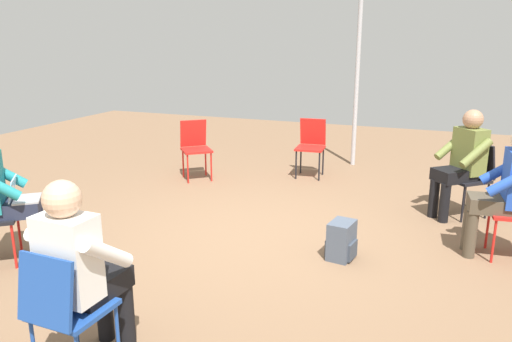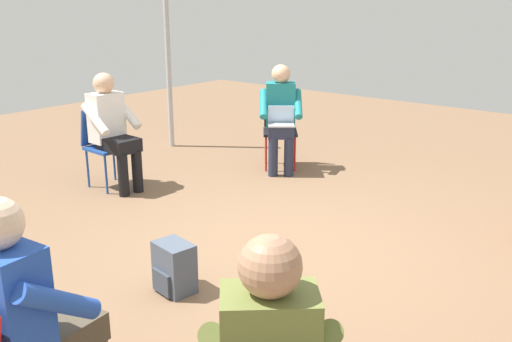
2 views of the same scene
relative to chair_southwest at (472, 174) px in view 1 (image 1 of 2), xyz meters
The scene contains 11 objects.
ground_plane 2.61m from the chair_southwest, 36.49° to the left, with size 14.31×14.31×0.00m, color brown.
chair_southwest is the anchor object (origin of this frame).
chair_north 4.63m from the chair_southwest, 60.46° to the left, with size 0.42×0.45×0.85m.
chair_south 2.39m from the chair_southwest, 24.50° to the right, with size 0.43×0.47×0.85m.
chair_southeast 3.71m from the chair_southwest, ahead, with size 0.58×0.59×0.85m.
person_with_laptop 4.92m from the chair_southwest, 36.30° to the left, with size 0.64×0.63×1.24m.
person_in_blue 1.17m from the chair_southwest, 102.11° to the left, with size 0.55×0.53×1.24m.
person_in_olive 0.26m from the chair_southwest, 41.71° to the left, with size 0.63×0.63×1.24m.
person_in_white 4.48m from the chair_southwest, 59.48° to the left, with size 0.51×0.53×1.24m.
backpack_near_laptop_user 2.08m from the chair_southwest, 56.66° to the left, with size 0.28×0.31×0.36m.
tent_pole_far 2.67m from the chair_southwest, 47.95° to the right, with size 0.07×0.07×2.55m, color #B2B2B7.
Camera 1 is at (-1.77, 4.50, 2.01)m, focal length 35.00 mm.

